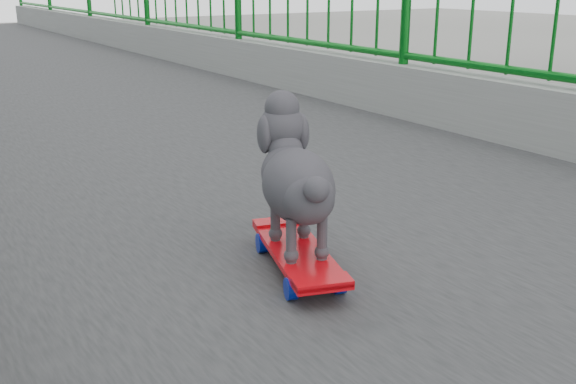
{
  "coord_description": "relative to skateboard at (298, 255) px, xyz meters",
  "views": [
    {
      "loc": [
        -1.33,
        -0.99,
        7.79
      ],
      "look_at": [
        -0.37,
        0.5,
        7.22
      ],
      "focal_mm": 42.0,
      "sensor_mm": 36.0,
      "label": 1
    }
  ],
  "objects": [
    {
      "name": "railing",
      "position": [
        0.37,
        -0.45,
        0.16
      ],
      "size": [
        3.0,
        24.0,
        1.42
      ],
      "color": "gray",
      "rests_on": "footbridge"
    },
    {
      "name": "skateboard",
      "position": [
        0.0,
        0.0,
        0.0
      ],
      "size": [
        0.29,
        0.52,
        0.07
      ],
      "rotation": [
        0.0,
        0.0,
        -0.3
      ],
      "color": "red",
      "rests_on": "footbridge"
    },
    {
      "name": "poodle",
      "position": [
        0.01,
        0.02,
        0.22
      ],
      "size": [
        0.27,
        0.44,
        0.38
      ],
      "rotation": [
        0.0,
        0.0,
        -0.3
      ],
      "color": "#2D2B30",
      "rests_on": "skateboard"
    }
  ]
}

